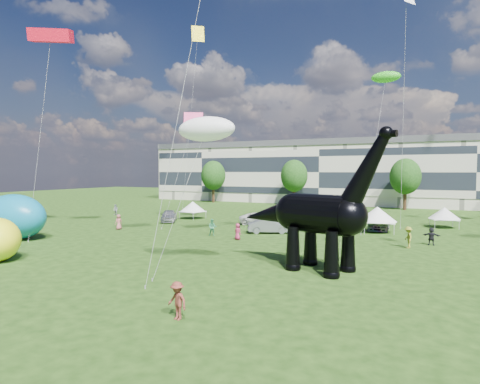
% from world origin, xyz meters
% --- Properties ---
extents(ground, '(220.00, 220.00, 0.00)m').
position_xyz_m(ground, '(0.00, 0.00, 0.00)').
color(ground, '#16330C').
rests_on(ground, ground).
extents(terrace_row, '(78.00, 11.00, 12.00)m').
position_xyz_m(terrace_row, '(-8.00, 62.00, 6.00)').
color(terrace_row, beige).
rests_on(terrace_row, ground).
extents(tree_far_left, '(5.20, 5.20, 9.44)m').
position_xyz_m(tree_far_left, '(-30.00, 53.00, 6.29)').
color(tree_far_left, '#382314').
rests_on(tree_far_left, ground).
extents(tree_mid_left, '(5.20, 5.20, 9.44)m').
position_xyz_m(tree_mid_left, '(-12.00, 53.00, 6.29)').
color(tree_mid_left, '#382314').
rests_on(tree_mid_left, ground).
extents(tree_mid_right, '(5.20, 5.20, 9.44)m').
position_xyz_m(tree_mid_right, '(8.00, 53.00, 6.29)').
color(tree_mid_right, '#382314').
rests_on(tree_mid_right, ground).
extents(dinosaur_sculpture, '(11.84, 5.16, 9.74)m').
position_xyz_m(dinosaur_sculpture, '(5.07, 5.03, 3.68)').
color(dinosaur_sculpture, black).
rests_on(dinosaur_sculpture, ground).
extents(car_silver, '(4.04, 5.01, 1.60)m').
position_xyz_m(car_silver, '(-19.13, 21.87, 0.80)').
color(car_silver, '#AFB0B4').
rests_on(car_silver, ground).
extents(car_grey, '(4.83, 3.50, 1.52)m').
position_xyz_m(car_grey, '(-3.56, 18.51, 0.76)').
color(car_grey, gray).
rests_on(car_grey, ground).
extents(car_white, '(5.98, 3.83, 1.53)m').
position_xyz_m(car_white, '(-6.91, 24.54, 0.77)').
color(car_white, silver).
rests_on(car_white, ground).
extents(car_dark, '(2.30, 5.28, 1.51)m').
position_xyz_m(car_dark, '(6.88, 26.23, 0.76)').
color(car_dark, '#595960').
rests_on(car_dark, ground).
extents(gazebo_near, '(4.99, 4.99, 2.84)m').
position_xyz_m(gazebo_near, '(6.92, 24.16, 2.00)').
color(gazebo_near, white).
rests_on(gazebo_near, ground).
extents(gazebo_far, '(4.17, 4.17, 2.45)m').
position_xyz_m(gazebo_far, '(13.61, 31.46, 1.72)').
color(gazebo_far, silver).
rests_on(gazebo_far, ground).
extents(gazebo_left, '(4.10, 4.10, 2.45)m').
position_xyz_m(gazebo_left, '(-18.08, 26.10, 1.72)').
color(gazebo_left, white).
rests_on(gazebo_left, ground).
extents(inflatable_teal, '(7.47, 5.03, 4.45)m').
position_xyz_m(inflatable_teal, '(-24.74, 4.03, 2.23)').
color(inflatable_teal, '#0C729A').
rests_on(inflatable_teal, ground).
extents(visitors, '(52.98, 38.16, 1.89)m').
position_xyz_m(visitors, '(-1.45, 14.64, 0.86)').
color(visitors, brown).
rests_on(visitors, ground).
extents(kites, '(61.95, 49.69, 30.00)m').
position_xyz_m(kites, '(-4.82, 7.88, 18.76)').
color(kites, '#FC3710').
rests_on(kites, ground).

